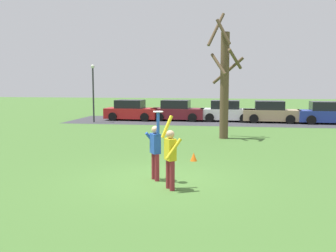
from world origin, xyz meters
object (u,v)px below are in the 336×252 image
parked_car_tan (271,113)px  parked_car_blue (327,114)px  field_cone_orange (194,157)px  parked_car_white (227,112)px  parked_car_red (131,111)px  bare_tree_tall (224,80)px  person_catcher (155,148)px  frisbee_disc (158,112)px  person_defender (170,154)px  parked_car_maroon (177,111)px  lamppost_by_lot (93,87)px

parked_car_tan → parked_car_blue: 3.93m
field_cone_orange → parked_car_white: bearing=85.7°
parked_car_red → field_cone_orange: 16.02m
bare_tree_tall → person_catcher: bearing=-101.9°
parked_car_white → parked_car_tan: (3.22, -0.31, 0.00)m
frisbee_disc → parked_car_white: 18.35m
person_catcher → frisbee_disc: 1.13m
parked_car_tan → person_catcher: bearing=-104.4°
bare_tree_tall → parked_car_blue: bearing=49.3°
parked_car_blue → parked_car_tan: bearing=177.8°
person_defender → frisbee_disc: 1.41m
frisbee_disc → parked_car_red: frisbee_disc is taller
parked_car_red → bare_tree_tall: bare_tree_tall is taller
parked_car_maroon → parked_car_tan: same height
frisbee_disc → parked_car_red: (-5.53, 17.86, -1.37)m
frisbee_disc → parked_car_red: 18.74m
parked_car_white → lamppost_by_lot: lamppost_by_lot is taller
parked_car_maroon → lamppost_by_lot: 6.66m
parked_car_white → parked_car_blue: same height
lamppost_by_lot → bare_tree_tall: bearing=-34.7°
bare_tree_tall → lamppost_by_lot: 11.78m
field_cone_orange → parked_car_tan: bearing=73.6°
person_defender → parked_car_red: (-6.01, 18.59, -0.25)m
parked_car_blue → field_cone_orange: parked_car_blue is taller
lamppost_by_lot → parked_car_tan: bearing=8.8°
parked_car_maroon → lamppost_by_lot: (-5.97, -2.29, 1.86)m
field_cone_orange → lamppost_by_lot: bearing=124.2°
person_catcher → person_defender: bearing=-0.0°
person_defender → parked_car_blue: person_defender is taller
person_catcher → bare_tree_tall: bearing=135.0°
person_catcher → bare_tree_tall: size_ratio=0.31×
person_catcher → parked_car_tan: (5.24, 17.70, -0.25)m
person_defender → parked_car_tan: person_defender is taller
person_catcher → parked_car_maroon: 18.07m
parked_car_white → parked_car_maroon: bearing=-177.4°
person_defender → field_cone_orange: 3.97m
person_defender → parked_car_blue: bearing=-58.0°
frisbee_disc → parked_car_maroon: frisbee_disc is taller
parked_car_blue → lamppost_by_lot: size_ratio=0.98×
person_defender → parked_car_red: 19.54m
frisbee_disc → bare_tree_tall: bearing=79.0°
person_catcher → bare_tree_tall: 9.42m
person_defender → parked_car_maroon: (-2.41, 18.90, -0.25)m
person_defender → field_cone_orange: size_ratio=6.39×
parked_car_maroon → field_cone_orange: size_ratio=13.01×
lamppost_by_lot → person_catcher: bearing=-63.6°
lamppost_by_lot → person_defender: bearing=-63.2°
parked_car_tan → lamppost_by_lot: bearing=-169.1°
person_defender → frisbee_disc: bearing=-0.0°
parked_car_tan → field_cone_orange: parked_car_tan is taller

